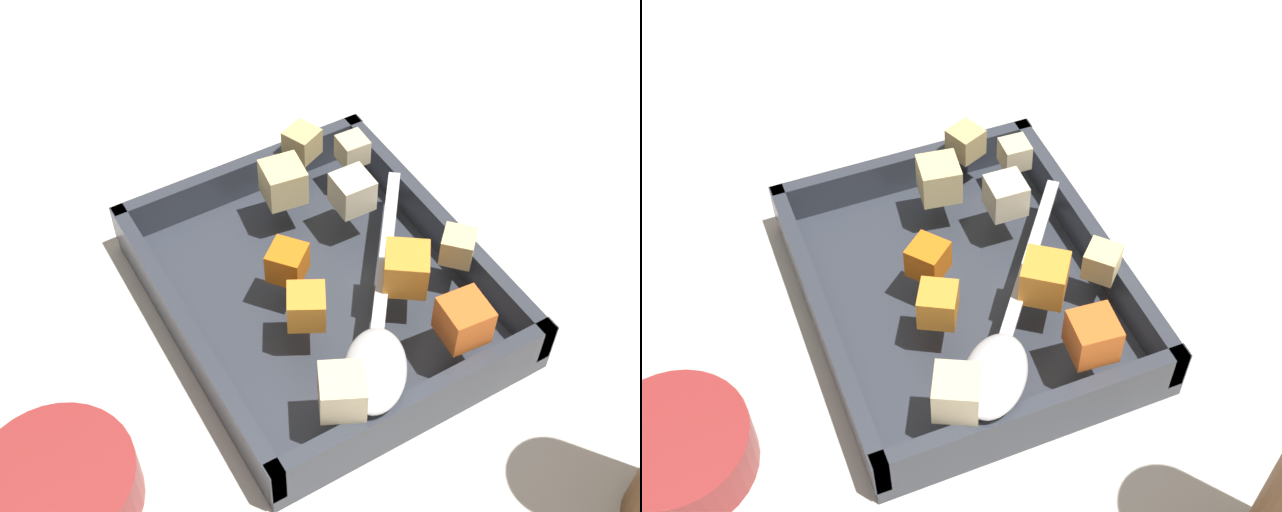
% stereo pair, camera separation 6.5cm
% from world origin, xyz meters
% --- Properties ---
extents(ground_plane, '(4.00, 4.00, 0.00)m').
position_xyz_m(ground_plane, '(0.00, 0.00, 0.00)').
color(ground_plane, beige).
extents(baking_dish, '(0.28, 0.24, 0.05)m').
position_xyz_m(baking_dish, '(-0.01, -0.00, 0.02)').
color(baking_dish, '#333842').
rests_on(baking_dish, ground_plane).
extents(carrot_chunk_back_center, '(0.04, 0.04, 0.03)m').
position_xyz_m(carrot_chunk_back_center, '(0.03, -0.04, 0.07)').
color(carrot_chunk_back_center, orange).
rests_on(carrot_chunk_back_center, baking_dish).
extents(carrot_chunk_corner_se, '(0.04, 0.04, 0.03)m').
position_xyz_m(carrot_chunk_corner_se, '(0.10, 0.05, 0.07)').
color(carrot_chunk_corner_se, orange).
rests_on(carrot_chunk_corner_se, baking_dish).
extents(carrot_chunk_far_left, '(0.05, 0.05, 0.03)m').
position_xyz_m(carrot_chunk_far_left, '(0.04, 0.05, 0.07)').
color(carrot_chunk_far_left, orange).
rests_on(carrot_chunk_far_left, baking_dish).
extents(carrot_chunk_heap_side, '(0.04, 0.04, 0.03)m').
position_xyz_m(carrot_chunk_heap_side, '(-0.02, -0.03, 0.06)').
color(carrot_chunk_heap_side, orange).
rests_on(carrot_chunk_heap_side, baking_dish).
extents(potato_chunk_mid_right, '(0.04, 0.04, 0.02)m').
position_xyz_m(potato_chunk_mid_right, '(0.03, 0.10, 0.06)').
color(potato_chunk_mid_right, '#E0CC89').
rests_on(potato_chunk_mid_right, baking_dish).
extents(potato_chunk_rim_edge, '(0.04, 0.04, 0.03)m').
position_xyz_m(potato_chunk_rim_edge, '(-0.09, 0.01, 0.07)').
color(potato_chunk_rim_edge, '#E0CC89').
rests_on(potato_chunk_rim_edge, baking_dish).
extents(potato_chunk_center, '(0.03, 0.03, 0.03)m').
position_xyz_m(potato_chunk_center, '(-0.13, 0.05, 0.06)').
color(potato_chunk_center, tan).
rests_on(potato_chunk_center, baking_dish).
extents(potato_chunk_under_handle, '(0.03, 0.03, 0.03)m').
position_xyz_m(potato_chunk_under_handle, '(-0.06, 0.06, 0.07)').
color(potato_chunk_under_handle, beige).
rests_on(potato_chunk_under_handle, baking_dish).
extents(potato_chunk_near_left, '(0.02, 0.02, 0.02)m').
position_xyz_m(potato_chunk_near_left, '(-0.10, 0.08, 0.06)').
color(potato_chunk_near_left, beige).
rests_on(potato_chunk_near_left, baking_dish).
extents(potato_chunk_far_right, '(0.04, 0.04, 0.03)m').
position_xyz_m(potato_chunk_far_right, '(0.10, -0.05, 0.07)').
color(potato_chunk_far_right, beige).
rests_on(potato_chunk_far_right, baking_dish).
extents(serving_spoon, '(0.21, 0.17, 0.02)m').
position_xyz_m(serving_spoon, '(0.09, -0.01, 0.06)').
color(serving_spoon, silver).
rests_on(serving_spoon, baking_dish).
extents(small_prep_bowl, '(0.11, 0.11, 0.04)m').
position_xyz_m(small_prep_bowl, '(0.05, -0.24, 0.02)').
color(small_prep_bowl, maroon).
rests_on(small_prep_bowl, ground_plane).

